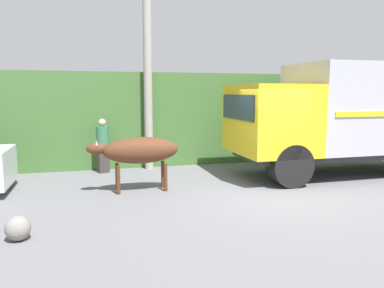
# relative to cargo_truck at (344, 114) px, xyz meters

# --- Properties ---
(ground_plane) EXTENTS (60.00, 60.00, 0.00)m
(ground_plane) POSITION_rel_cargo_truck_xyz_m (-3.12, -1.36, -1.80)
(ground_plane) COLOR slate
(hillside_embankment) EXTENTS (32.00, 5.68, 3.06)m
(hillside_embankment) POSITION_rel_cargo_truck_xyz_m (-3.12, 5.39, -0.27)
(hillside_embankment) COLOR #426B33
(hillside_embankment) RESTS_ON ground_plane
(building_backdrop) EXTENTS (4.75, 2.70, 2.96)m
(building_backdrop) POSITION_rel_cargo_truck_xyz_m (-8.41, 4.10, -0.31)
(building_backdrop) COLOR #C6B793
(building_backdrop) RESTS_ON ground_plane
(cargo_truck) EXTENTS (6.41, 2.52, 3.23)m
(cargo_truck) POSITION_rel_cargo_truck_xyz_m (0.00, 0.00, 0.00)
(cargo_truck) COLOR #2D2D2D
(cargo_truck) RESTS_ON ground_plane
(brown_cow) EXTENTS (2.21, 0.65, 1.34)m
(brown_cow) POSITION_rel_cargo_truck_xyz_m (-6.08, -0.38, -0.79)
(brown_cow) COLOR #512D19
(brown_cow) RESTS_ON ground_plane
(pedestrian_on_hill) EXTENTS (0.48, 0.48, 1.64)m
(pedestrian_on_hill) POSITION_rel_cargo_truck_xyz_m (-6.86, 2.08, -0.91)
(pedestrian_on_hill) COLOR #38332D
(pedestrian_on_hill) RESTS_ON ground_plane
(utility_pole) EXTENTS (0.90, 0.26, 6.69)m
(utility_pole) POSITION_rel_cargo_truck_xyz_m (-5.42, 2.31, 1.64)
(utility_pole) COLOR #9E998E
(utility_pole) RESTS_ON ground_plane
(roadside_rock) EXTENTS (0.41, 0.41, 0.41)m
(roadside_rock) POSITION_rel_cargo_truck_xyz_m (-8.41, -2.99, -1.59)
(roadside_rock) COLOR gray
(roadside_rock) RESTS_ON ground_plane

